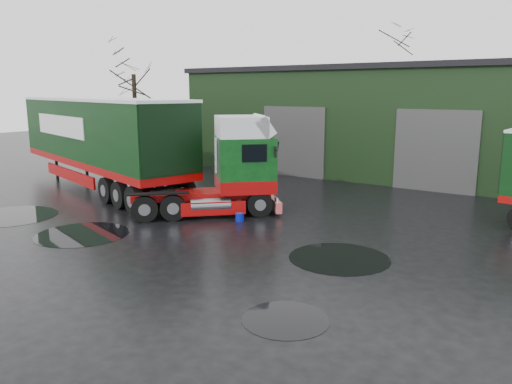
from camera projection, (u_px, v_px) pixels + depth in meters
ground at (228, 261)px, 14.56m from camera, size 100.00×100.00×0.00m
warehouse at (466, 121)px, 28.95m from camera, size 32.40×12.40×6.30m
hero_tractor at (200, 165)px, 19.93m from camera, size 6.40×6.40×3.95m
trailer_left at (100, 143)px, 25.13m from camera, size 15.00×7.01×4.58m
wash_bucket at (240, 217)px, 19.01m from camera, size 0.42×0.42×0.32m
tree_left at (135, 101)px, 32.85m from camera, size 4.40×4.40×8.50m
tree_back_a at (392, 92)px, 41.14m from camera, size 4.40×4.40×9.50m
puddle_0 at (82, 234)px, 17.30m from camera, size 3.20×3.20×0.01m
puddle_1 at (339, 258)px, 14.83m from camera, size 3.01×3.01×0.01m
puddle_2 at (11, 216)px, 19.80m from camera, size 3.56×3.56×0.01m
puddle_3 at (286, 319)px, 10.86m from camera, size 1.94×1.94×0.01m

